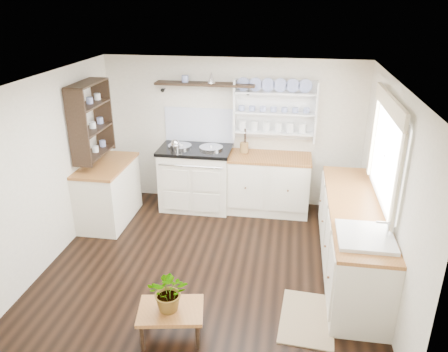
% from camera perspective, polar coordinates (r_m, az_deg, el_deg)
% --- Properties ---
extents(floor, '(4.00, 3.80, 0.01)m').
position_cam_1_polar(floor, '(5.65, -1.73, -11.26)').
color(floor, black).
rests_on(floor, ground).
extents(wall_back, '(4.00, 0.02, 2.30)m').
position_cam_1_polar(wall_back, '(6.86, 1.11, 5.70)').
color(wall_back, beige).
rests_on(wall_back, ground).
extents(wall_right, '(0.02, 3.80, 2.30)m').
position_cam_1_polar(wall_right, '(5.13, 20.63, -1.81)').
color(wall_right, beige).
rests_on(wall_right, ground).
extents(wall_left, '(0.02, 3.80, 2.30)m').
position_cam_1_polar(wall_left, '(5.80, -21.70, 0.79)').
color(wall_left, beige).
rests_on(wall_left, ground).
extents(ceiling, '(4.00, 3.80, 0.01)m').
position_cam_1_polar(ceiling, '(4.76, -2.06, 12.37)').
color(ceiling, white).
rests_on(ceiling, wall_back).
extents(window, '(0.08, 1.55, 1.22)m').
position_cam_1_polar(window, '(5.12, 20.41, 3.15)').
color(window, white).
rests_on(window, wall_right).
extents(aga_cooker, '(1.10, 0.76, 1.01)m').
position_cam_1_polar(aga_cooker, '(6.86, -3.66, -0.11)').
color(aga_cooker, white).
rests_on(aga_cooker, floor).
extents(back_cabinets, '(1.27, 0.63, 0.90)m').
position_cam_1_polar(back_cabinets, '(6.76, 5.75, -0.90)').
color(back_cabinets, '#EEE3CD').
rests_on(back_cabinets, floor).
extents(right_cabinets, '(0.62, 2.43, 0.90)m').
position_cam_1_polar(right_cabinets, '(5.47, 16.36, -7.80)').
color(right_cabinets, '#EEE3CD').
rests_on(right_cabinets, floor).
extents(belfast_sink, '(0.55, 0.60, 0.45)m').
position_cam_1_polar(belfast_sink, '(4.66, 17.80, -8.80)').
color(belfast_sink, white).
rests_on(belfast_sink, right_cabinets).
extents(left_cabinets, '(0.62, 1.13, 0.90)m').
position_cam_1_polar(left_cabinets, '(6.65, -14.86, -2.00)').
color(left_cabinets, '#EEE3CD').
rests_on(left_cabinets, floor).
extents(plate_rack, '(1.20, 0.22, 0.90)m').
position_cam_1_polar(plate_rack, '(6.66, 6.70, 8.65)').
color(plate_rack, white).
rests_on(plate_rack, wall_back).
extents(high_shelf, '(1.50, 0.29, 0.16)m').
position_cam_1_polar(high_shelf, '(6.63, -2.50, 11.83)').
color(high_shelf, black).
rests_on(high_shelf, wall_back).
extents(left_shelving, '(0.28, 0.80, 1.05)m').
position_cam_1_polar(left_shelving, '(6.35, -17.00, 7.07)').
color(left_shelving, black).
rests_on(left_shelving, wall_left).
extents(kettle, '(0.17, 0.17, 0.20)m').
position_cam_1_polar(kettle, '(6.63, -6.36, 3.88)').
color(kettle, silver).
rests_on(kettle, aga_cooker).
extents(utensil_crock, '(0.13, 0.13, 0.15)m').
position_cam_1_polar(utensil_crock, '(6.68, 2.65, 3.73)').
color(utensil_crock, olive).
rests_on(utensil_crock, back_cabinets).
extents(center_table, '(0.69, 0.55, 0.34)m').
position_cam_1_polar(center_table, '(4.46, -6.96, -17.31)').
color(center_table, brown).
rests_on(center_table, floor).
extents(potted_plant, '(0.41, 0.36, 0.42)m').
position_cam_1_polar(potted_plant, '(4.30, -7.13, -14.69)').
color(potted_plant, '#3F7233').
rests_on(potted_plant, center_table).
extents(floor_rug, '(0.61, 0.89, 0.02)m').
position_cam_1_polar(floor_rug, '(4.89, 10.81, -17.77)').
color(floor_rug, '#7F634A').
rests_on(floor_rug, floor).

